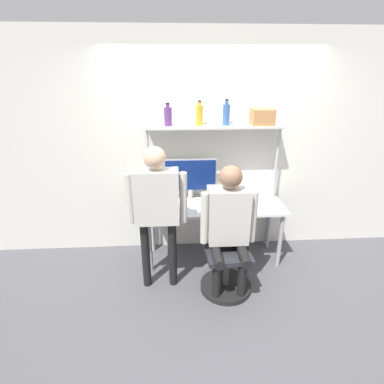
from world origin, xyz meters
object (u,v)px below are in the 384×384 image
(monitor, at_px, (191,177))
(storage_box, at_px, (262,117))
(office_chair, at_px, (226,264))
(bottle_blue, at_px, (226,114))
(cell_phone, at_px, (237,205))
(person_standing, at_px, (157,202))
(laptop, at_px, (219,201))
(bottle_amber, at_px, (199,115))
(bottle_purple, at_px, (168,116))
(person_seated, at_px, (229,221))

(monitor, distance_m, storage_box, 1.09)
(office_chair, xyz_separation_m, bottle_blue, (0.06, 0.75, 1.49))
(cell_phone, bearing_deg, bottle_blue, 123.26)
(office_chair, xyz_separation_m, person_standing, (-0.72, 0.08, 0.72))
(person_standing, distance_m, storage_box, 1.56)
(laptop, distance_m, person_standing, 0.87)
(bottle_blue, height_order, storage_box, bottle_blue)
(office_chair, bearing_deg, bottle_amber, 107.81)
(bottle_blue, xyz_separation_m, bottle_amber, (-0.31, 0.00, -0.01))
(person_standing, height_order, bottle_purple, bottle_purple)
(monitor, bearing_deg, bottle_purple, -175.80)
(bottle_amber, bearing_deg, laptop, -42.75)
(cell_phone, bearing_deg, storage_box, 37.59)
(monitor, xyz_separation_m, cell_phone, (0.54, -0.23, -0.29))
(storage_box, bearing_deg, bottle_amber, 180.00)
(person_standing, bearing_deg, bottle_blue, 40.42)
(laptop, xyz_separation_m, bottle_amber, (-0.23, 0.21, 0.97))
(office_chair, height_order, person_standing, person_standing)
(monitor, relative_size, storage_box, 2.56)
(laptop, bearing_deg, bottle_purple, 159.82)
(bottle_purple, bearing_deg, cell_phone, -14.96)
(storage_box, bearing_deg, laptop, -156.33)
(monitor, bearing_deg, storage_box, -1.29)
(cell_phone, bearing_deg, laptop, -179.55)
(person_standing, xyz_separation_m, bottle_blue, (0.79, 0.67, 0.77))
(person_seated, relative_size, bottle_blue, 4.91)
(laptop, distance_m, bottle_blue, 1.00)
(person_seated, bearing_deg, storage_box, 59.01)
(bottle_purple, xyz_separation_m, storage_box, (1.07, 0.00, -0.02))
(person_seated, xyz_separation_m, bottle_purple, (-0.60, 0.80, 0.92))
(monitor, height_order, bottle_amber, bottle_amber)
(monitor, relative_size, person_standing, 0.40)
(bottle_blue, bearing_deg, laptop, -108.88)
(monitor, height_order, bottle_blue, bottle_blue)
(bottle_amber, bearing_deg, office_chair, -72.19)
(monitor, relative_size, bottle_purple, 2.52)
(person_standing, bearing_deg, person_seated, -9.98)
(bottle_purple, bearing_deg, office_chair, -51.69)
(monitor, height_order, cell_phone, monitor)
(laptop, height_order, storage_box, storage_box)
(cell_phone, relative_size, bottle_purple, 0.59)
(person_standing, relative_size, storage_box, 6.41)
(monitor, distance_m, bottle_purple, 0.77)
(cell_phone, bearing_deg, office_chair, -110.80)
(office_chair, distance_m, storage_box, 1.70)
(laptop, height_order, cell_phone, laptop)
(laptop, relative_size, bottle_purple, 1.17)
(person_seated, height_order, storage_box, storage_box)
(monitor, distance_m, bottle_blue, 0.85)
(person_seated, bearing_deg, bottle_blue, 85.54)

